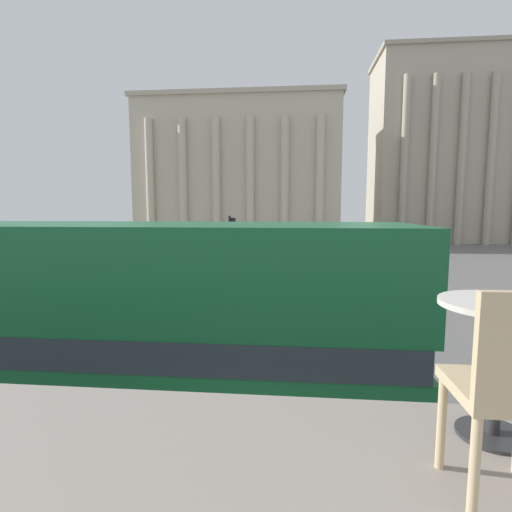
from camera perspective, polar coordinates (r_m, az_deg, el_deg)
The scene contains 8 objects.
double_decker_bus at distance 7.35m, azimuth -25.31°, elevation -10.28°, with size 10.98×2.66×4.17m.
cafe_dining_table at distance 2.45m, azimuth 31.37°, elevation -10.03°, with size 0.60×0.60×0.73m.
plaza_building_left at distance 52.03m, azimuth -2.13°, elevation 11.51°, with size 24.49×14.01×17.60m.
plaza_building_right at distance 63.33m, azimuth 28.43°, elevation 13.19°, with size 26.43×11.92×24.95m.
traffic_light_near at distance 13.48m, azimuth -12.18°, elevation -1.89°, with size 0.42×0.24×3.70m.
traffic_light_mid at distance 19.42m, azimuth -3.57°, elevation 1.54°, with size 0.42×0.24×4.09m.
pedestrian_olive at distance 26.37m, azimuth -10.53°, elevation -0.88°, with size 0.32×0.32×1.71m.
pedestrian_black at distance 20.46m, azimuth -6.30°, elevation -2.79°, with size 0.32×0.32×1.80m.
Camera 1 is at (0.61, -2.46, 4.39)m, focal length 28.00 mm.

